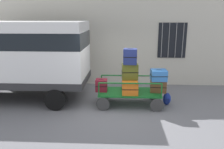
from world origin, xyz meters
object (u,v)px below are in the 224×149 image
at_px(van, 19,52).
at_px(backpack, 167,99).
at_px(luggage_cart, 129,94).
at_px(suitcase_center_bottom, 158,86).
at_px(suitcase_midleft_bottom, 130,86).
at_px(suitcase_left_bottom, 101,85).
at_px(suitcase_midleft_middle, 130,72).
at_px(suitcase_midleft_top, 130,56).
at_px(suitcase_center_middle, 159,75).

height_order(van, backpack, van).
relative_size(luggage_cart, suitcase_center_bottom, 3.91).
bearing_deg(suitcase_midleft_bottom, suitcase_center_bottom, 0.55).
bearing_deg(luggage_cart, suitcase_left_bottom, 179.26).
bearing_deg(backpack, suitcase_midleft_middle, -178.65).
xyz_separation_m(suitcase_left_bottom, backpack, (2.28, 0.05, -0.48)).
xyz_separation_m(suitcase_midleft_top, backpack, (1.31, 0.08, -1.50)).
bearing_deg(suitcase_midleft_bottom, luggage_cart, 90.00).
distance_m(suitcase_midleft_middle, suitcase_midleft_top, 0.53).
xyz_separation_m(suitcase_center_bottom, backpack, (0.33, 0.08, -0.47)).
bearing_deg(luggage_cart, suitcase_midleft_bottom, -90.00).
bearing_deg(luggage_cart, suitcase_midleft_top, -90.00).
xyz_separation_m(luggage_cart, suitcase_midleft_bottom, (-0.00, -0.03, 0.31)).
xyz_separation_m(suitcase_midleft_bottom, suitcase_center_bottom, (0.97, 0.01, -0.01)).
relative_size(van, suitcase_center_bottom, 8.69).
bearing_deg(suitcase_midleft_top, suitcase_midleft_bottom, -90.00).
bearing_deg(suitcase_left_bottom, suitcase_center_bottom, -0.98).
distance_m(van, suitcase_midleft_top, 4.03).
bearing_deg(suitcase_midleft_middle, backpack, 1.35).
distance_m(luggage_cart, suitcase_midleft_middle, 0.80).
bearing_deg(suitcase_midleft_bottom, suitcase_midleft_middle, 90.00).
relative_size(van, suitcase_midleft_middle, 8.54).
bearing_deg(suitcase_left_bottom, suitcase_midleft_bottom, -2.50).
xyz_separation_m(suitcase_midleft_bottom, suitcase_midleft_middle, (0.00, 0.06, 0.49)).
relative_size(van, suitcase_center_middle, 8.83).
distance_m(luggage_cart, suitcase_midleft_top, 1.33).
distance_m(suitcase_midleft_top, suitcase_center_middle, 1.16).
height_order(suitcase_left_bottom, suitcase_center_middle, suitcase_center_middle).
height_order(suitcase_midleft_middle, backpack, suitcase_midleft_middle).
relative_size(luggage_cart, suitcase_midleft_bottom, 2.41).
height_order(suitcase_center_bottom, backpack, suitcase_center_bottom).
distance_m(suitcase_left_bottom, backpack, 2.33).
xyz_separation_m(suitcase_center_middle, backpack, (0.33, 0.05, -0.87)).
height_order(suitcase_left_bottom, suitcase_midleft_top, suitcase_midleft_top).
bearing_deg(suitcase_midleft_middle, suitcase_center_bottom, -2.88).
relative_size(suitcase_midleft_top, suitcase_center_bottom, 0.93).
bearing_deg(van, luggage_cart, -6.78).
height_order(van, suitcase_center_middle, van).
bearing_deg(suitcase_center_bottom, suitcase_midleft_middle, 177.12).
distance_m(van, backpack, 5.54).
distance_m(van, suitcase_center_middle, 5.04).
xyz_separation_m(van, suitcase_midleft_top, (4.00, -0.50, -0.03)).
height_order(suitcase_midleft_bottom, backpack, suitcase_midleft_bottom).
relative_size(van, backpack, 11.10).
bearing_deg(suitcase_left_bottom, suitcase_midleft_middle, 0.93).
bearing_deg(suitcase_midleft_top, luggage_cart, 90.00).
distance_m(suitcase_midleft_middle, backpack, 1.63).
bearing_deg(suitcase_center_middle, suitcase_midleft_top, -177.97).
relative_size(suitcase_midleft_middle, backpack, 1.30).
xyz_separation_m(suitcase_midleft_bottom, suitcase_midleft_top, (0.00, 0.01, 1.02)).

